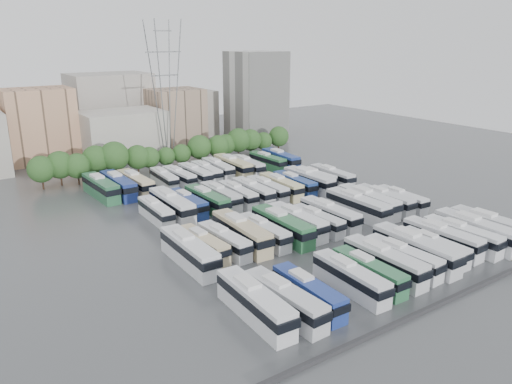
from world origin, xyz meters
TOP-DOWN VIEW (x-y plane):
  - ground at (0.00, 0.00)m, footprint 220.00×220.00m
  - parapet at (0.00, -33.00)m, footprint 56.00×0.50m
  - tree_line at (-1.19, 42.14)m, footprint 66.30×7.39m
  - city_buildings at (-7.46, 71.86)m, footprint 102.00×35.00m
  - apartment_tower at (34.00, 58.00)m, footprint 14.00×14.00m
  - electricity_pylon at (2.00, 50.00)m, footprint 9.00×6.91m
  - bus_r0_s0 at (-21.47, -23.12)m, footprint 3.40×13.10m
  - bus_r0_s1 at (-18.27, -24.32)m, footprint 3.18×12.41m
  - bus_r0_s2 at (-14.78, -24.31)m, footprint 2.80×11.46m
  - bus_r0_s4 at (-8.28, -24.55)m, footprint 3.12×11.98m
  - bus_r0_s5 at (-5.03, -24.52)m, footprint 2.71×11.39m
  - bus_r0_s6 at (-1.54, -23.93)m, footprint 2.78×12.70m
  - bus_r0_s7 at (1.69, -24.19)m, footprint 3.06×11.72m
  - bus_r0_s8 at (4.89, -23.75)m, footprint 3.04×13.58m
  - bus_r0_s9 at (8.30, -24.24)m, footprint 2.50×10.89m
  - bus_r0_s10 at (11.61, -23.15)m, footprint 3.10×12.42m
  - bus_r0_s11 at (14.86, -24.20)m, footprint 3.11×12.24m
  - bus_r0_s12 at (17.99, -24.45)m, footprint 3.23×13.43m
  - bus_r0_s13 at (21.27, -25.08)m, footprint 3.18×13.47m
  - bus_r1_s0 at (-21.21, -6.78)m, footprint 3.13×13.36m
  - bus_r1_s1 at (-18.06, -4.99)m, footprint 2.95×11.06m
  - bus_r1_s2 at (-15.02, -5.65)m, footprint 2.99×11.27m
  - bus_r1_s3 at (-11.66, -5.11)m, footprint 3.40×13.55m
  - bus_r1_s4 at (-8.35, -6.09)m, footprint 2.58×11.38m
  - bus_r1_s5 at (-4.97, -6.38)m, footprint 3.05×13.21m
  - bus_r1_s6 at (-1.59, -5.82)m, footprint 2.90×12.48m
  - bus_r1_s7 at (1.79, -6.84)m, footprint 2.67×10.86m
  - bus_r1_s8 at (4.93, -6.32)m, footprint 2.83×12.41m
  - bus_r1_s10 at (11.67, -5.96)m, footprint 2.96×13.26m
  - bus_r1_s11 at (14.84, -5.50)m, footprint 3.25×13.37m
  - bus_r1_s12 at (18.18, -6.18)m, footprint 2.83×12.38m
  - bus_r1_s13 at (21.62, -7.18)m, footprint 2.81×11.02m
  - bus_r2_s1 at (-17.99, 11.90)m, footprint 2.63×11.05m
  - bus_r2_s2 at (-14.82, 12.32)m, footprint 3.06×13.52m
  - bus_r2_s3 at (-11.64, 12.68)m, footprint 2.75×11.38m
  - bus_r2_s4 at (-8.18, 11.78)m, footprint 3.05×12.31m
  - bus_r2_s5 at (-4.87, 12.63)m, footprint 2.61×11.81m
  - bus_r2_s6 at (-1.54, 11.95)m, footprint 2.86×11.43m
  - bus_r2_s7 at (1.72, 11.70)m, footprint 2.81×11.96m
  - bus_r2_s8 at (4.89, 11.45)m, footprint 2.68×11.60m
  - bus_r2_s9 at (8.15, 11.35)m, footprint 3.06×12.14m
  - bus_r2_s10 at (11.47, 11.22)m, footprint 2.81×11.83m
  - bus_r2_s11 at (14.93, 10.92)m, footprint 3.10×13.25m
  - bus_r2_s12 at (18.24, 12.82)m, footprint 2.70×11.07m
  - bus_r2_s13 at (21.54, 11.22)m, footprint 2.90×11.98m
  - bus_r3_s0 at (-21.62, 29.97)m, footprint 3.56×13.41m
  - bus_r3_s1 at (-18.28, 29.53)m, footprint 3.10×13.42m
  - bus_r3_s2 at (-14.87, 29.19)m, footprint 3.27×12.98m
  - bus_r3_s4 at (-8.26, 30.14)m, footprint 2.84×10.90m
  - bus_r3_s5 at (-5.15, 29.37)m, footprint 2.94×11.26m
  - bus_r3_s6 at (-1.51, 29.18)m, footprint 2.69×11.54m
  - bus_r3_s7 at (1.54, 29.59)m, footprint 2.97×11.42m
  - bus_r3_s8 at (4.86, 30.38)m, footprint 3.14×11.85m
  - bus_r3_s9 at (8.34, 29.65)m, footprint 3.18×13.29m
  - bus_r3_s10 at (11.56, 28.74)m, footprint 3.08×12.08m
  - bus_r3_s12 at (18.12, 29.79)m, footprint 3.07×11.63m
  - bus_r3_s13 at (21.45, 29.14)m, footprint 3.41×12.91m

SIDE VIEW (x-z plane):
  - ground at x=0.00m, z-range 0.00..0.00m
  - parapet at x=0.00m, z-range 0.00..0.50m
  - bus_r1_s7 at x=1.79m, z-range -0.03..3.36m
  - bus_r3_s4 at x=-8.26m, z-range -0.03..3.36m
  - bus_r0_s9 at x=8.30m, z-range -0.03..3.38m
  - bus_r1_s13 at x=21.62m, z-range -0.03..3.40m
  - bus_r1_s1 at x=-18.06m, z-range -0.03..3.41m
  - bus_r2_s1 at x=-17.99m, z-range -0.03..3.42m
  - bus_r2_s12 at x=18.24m, z-range -0.03..3.42m
  - bus_r3_s5 at x=-5.15m, z-range -0.03..3.47m
  - bus_r1_s2 at x=-15.02m, z-range -0.03..3.47m
  - bus_r2_s3 at x=-11.64m, z-range -0.03..3.52m
  - bus_r3_s7 at x=1.54m, z-range -0.03..3.52m
  - bus_r0_s5 at x=-5.03m, z-range -0.03..3.53m
  - bus_r2_s6 at x=-1.54m, z-range -0.03..3.53m
  - bus_r1_s4 at x=-8.35m, z-range -0.03..3.53m
  - bus_r0_s2 at x=-14.78m, z-range -0.03..3.54m
  - bus_r3_s6 at x=-1.51m, z-range -0.03..3.57m
  - bus_r3_s12 at x=18.12m, z-range -0.03..3.58m
  - bus_r2_s8 at x=4.89m, z-range -0.03..3.60m
  - bus_r0_s7 at x=1.69m, z-range -0.03..3.61m
  - bus_r3_s8 at x=4.86m, z-range -0.03..3.65m
  - bus_r2_s10 at x=11.47m, z-range -0.03..3.66m
  - bus_r2_s5 at x=-4.87m, z-range -0.03..3.67m
  - bus_r0_s4 at x=-8.28m, z-range -0.03..3.69m
  - bus_r2_s7 at x=1.72m, z-range -0.03..3.70m
  - bus_r2_s13 at x=21.54m, z-range -0.03..3.71m
  - bus_r3_s10 at x=11.56m, z-range -0.03..3.73m
  - bus_r2_s9 at x=8.15m, z-range -0.03..3.75m
  - bus_r0_s11 at x=14.86m, z-range -0.03..3.78m
  - bus_r2_s4 at x=-8.18m, z-range -0.03..3.80m
  - bus_r0_s1 at x=-18.27m, z-range -0.04..3.83m
  - bus_r0_s10 at x=11.61m, z-range -0.04..3.83m
  - bus_r1_s12 at x=18.18m, z-range -0.04..3.84m
  - bus_r1_s8 at x=4.93m, z-range -0.04..3.85m
  - bus_r1_s6 at x=-1.59m, z-range -0.04..3.87m
  - bus_r0_s6 at x=-1.54m, z-range -0.04..3.95m
  - bus_r3_s13 at x=21.45m, z-range -0.04..3.98m
  - bus_r3_s2 at x=-14.87m, z-range -0.04..4.01m
  - bus_r0_s0 at x=-21.47m, z-range -0.04..4.04m
  - bus_r1_s5 at x=-4.97m, z-range -0.04..4.09m
  - bus_r2_s11 at x=14.93m, z-range -0.04..4.10m
  - bus_r3_s9 at x=8.34m, z-range -0.04..4.11m
  - bus_r1_s10 at x=11.67m, z-range -0.04..4.12m
  - bus_r3_s0 at x=-21.62m, z-range -0.04..4.13m
  - bus_r1_s11 at x=14.84m, z-range -0.04..4.13m
  - bus_r1_s0 at x=-21.21m, z-range -0.04..4.14m
  - bus_r0_s12 at x=17.99m, z-range -0.04..4.15m
  - bus_r3_s1 at x=-18.28m, z-range -0.04..4.16m
  - bus_r0_s13 at x=21.27m, z-range -0.04..4.17m
  - bus_r1_s3 at x=-11.66m, z-range -0.04..4.18m
  - bus_r2_s2 at x=-14.82m, z-range -0.04..4.20m
  - bus_r0_s8 at x=4.89m, z-range -0.04..4.22m
  - tree_line at x=-1.19m, z-range 0.19..8.43m
  - city_buildings at x=-7.46m, z-range -2.13..17.87m
  - apartment_tower at x=34.00m, z-range 0.00..26.00m
  - electricity_pylon at x=2.00m, z-range 1.75..35.57m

